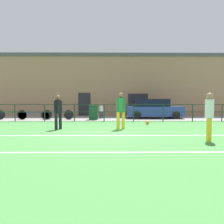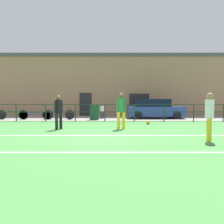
{
  "view_description": "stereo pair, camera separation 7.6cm",
  "coord_description": "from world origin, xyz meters",
  "px_view_note": "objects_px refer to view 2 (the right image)",
  "views": [
    {
      "loc": [
        0.4,
        -8.41,
        1.39
      ],
      "look_at": [
        0.52,
        4.28,
        0.72
      ],
      "focal_mm": 34.32,
      "sensor_mm": 36.0,
      "label": 1
    },
    {
      "loc": [
        0.48,
        -8.41,
        1.39
      ],
      "look_at": [
        0.52,
        4.28,
        0.72
      ],
      "focal_mm": 34.32,
      "sensor_mm": 36.0,
      "label": 2
    }
  ],
  "objects_px": {
    "bicycle_parked_2": "(58,115)",
    "trash_bin_0": "(94,112)",
    "soccer_ball_match": "(147,122)",
    "bicycle_parked_3": "(12,115)",
    "player_goalkeeper": "(58,110)",
    "bicycle_parked_1": "(34,115)",
    "player_winger": "(120,109)",
    "parked_car_red": "(154,109)",
    "player_striker": "(209,114)",
    "spectator_child": "(102,110)"
  },
  "relations": [
    {
      "from": "trash_bin_0",
      "to": "spectator_child",
      "type": "bearing_deg",
      "value": 63.98
    },
    {
      "from": "player_winger",
      "to": "parked_car_red",
      "type": "height_order",
      "value": "player_winger"
    },
    {
      "from": "spectator_child",
      "to": "bicycle_parked_1",
      "type": "relative_size",
      "value": 0.5
    },
    {
      "from": "bicycle_parked_3",
      "to": "parked_car_red",
      "type": "bearing_deg",
      "value": 6.49
    },
    {
      "from": "player_winger",
      "to": "bicycle_parked_3",
      "type": "relative_size",
      "value": 0.79
    },
    {
      "from": "soccer_ball_match",
      "to": "spectator_child",
      "type": "xyz_separation_m",
      "value": [
        -2.88,
        4.03,
        0.55
      ]
    },
    {
      "from": "bicycle_parked_2",
      "to": "bicycle_parked_3",
      "type": "bearing_deg",
      "value": -180.0
    },
    {
      "from": "soccer_ball_match",
      "to": "trash_bin_0",
      "type": "distance_m",
      "value": 4.53
    },
    {
      "from": "player_goalkeeper",
      "to": "soccer_ball_match",
      "type": "distance_m",
      "value": 5.28
    },
    {
      "from": "player_winger",
      "to": "bicycle_parked_1",
      "type": "bearing_deg",
      "value": 121.59
    },
    {
      "from": "player_striker",
      "to": "bicycle_parked_1",
      "type": "relative_size",
      "value": 0.74
    },
    {
      "from": "parked_car_red",
      "to": "trash_bin_0",
      "type": "relative_size",
      "value": 4.13
    },
    {
      "from": "soccer_ball_match",
      "to": "bicycle_parked_3",
      "type": "distance_m",
      "value": 9.92
    },
    {
      "from": "soccer_ball_match",
      "to": "trash_bin_0",
      "type": "xyz_separation_m",
      "value": [
        -3.4,
        2.97,
        0.43
      ]
    },
    {
      "from": "player_winger",
      "to": "bicycle_parked_1",
      "type": "relative_size",
      "value": 0.79
    },
    {
      "from": "spectator_child",
      "to": "bicycle_parked_2",
      "type": "relative_size",
      "value": 0.5
    },
    {
      "from": "player_goalkeeper",
      "to": "player_winger",
      "type": "distance_m",
      "value": 3.02
    },
    {
      "from": "bicycle_parked_2",
      "to": "parked_car_red",
      "type": "bearing_deg",
      "value": 9.51
    },
    {
      "from": "parked_car_red",
      "to": "bicycle_parked_3",
      "type": "distance_m",
      "value": 10.72
    },
    {
      "from": "bicycle_parked_3",
      "to": "player_goalkeeper",
      "type": "bearing_deg",
      "value": -48.45
    },
    {
      "from": "parked_car_red",
      "to": "player_goalkeeper",
      "type": "bearing_deg",
      "value": -132.15
    },
    {
      "from": "player_winger",
      "to": "bicycle_parked_2",
      "type": "xyz_separation_m",
      "value": [
        -4.32,
        5.23,
        -0.63
      ]
    },
    {
      "from": "player_striker",
      "to": "trash_bin_0",
      "type": "distance_m",
      "value": 9.44
    },
    {
      "from": "player_goalkeeper",
      "to": "player_winger",
      "type": "relative_size",
      "value": 0.93
    },
    {
      "from": "player_goalkeeper",
      "to": "bicycle_parked_2",
      "type": "relative_size",
      "value": 0.74
    },
    {
      "from": "player_winger",
      "to": "bicycle_parked_3",
      "type": "distance_m",
      "value": 9.37
    },
    {
      "from": "player_goalkeeper",
      "to": "soccer_ball_match",
      "type": "xyz_separation_m",
      "value": [
        4.7,
        2.26,
        -0.83
      ]
    },
    {
      "from": "player_winger",
      "to": "parked_car_red",
      "type": "xyz_separation_m",
      "value": [
        2.91,
        6.44,
        -0.27
      ]
    },
    {
      "from": "bicycle_parked_3",
      "to": "trash_bin_0",
      "type": "height_order",
      "value": "trash_bin_0"
    },
    {
      "from": "bicycle_parked_3",
      "to": "player_winger",
      "type": "bearing_deg",
      "value": -34.05
    },
    {
      "from": "player_striker",
      "to": "bicycle_parked_1",
      "type": "bearing_deg",
      "value": 65.44
    },
    {
      "from": "bicycle_parked_2",
      "to": "trash_bin_0",
      "type": "xyz_separation_m",
      "value": [
        2.6,
        -0.11,
        0.16
      ]
    },
    {
      "from": "bicycle_parked_1",
      "to": "bicycle_parked_3",
      "type": "bearing_deg",
      "value": 180.0
    },
    {
      "from": "player_winger",
      "to": "soccer_ball_match",
      "type": "height_order",
      "value": "player_winger"
    },
    {
      "from": "player_winger",
      "to": "bicycle_parked_3",
      "type": "xyz_separation_m",
      "value": [
        -7.74,
        5.23,
        -0.63
      ]
    },
    {
      "from": "bicycle_parked_2",
      "to": "bicycle_parked_3",
      "type": "distance_m",
      "value": 3.42
    },
    {
      "from": "player_goalkeeper",
      "to": "player_striker",
      "type": "relative_size",
      "value": 1.0
    },
    {
      "from": "bicycle_parked_2",
      "to": "soccer_ball_match",
      "type": "bearing_deg",
      "value": -27.11
    },
    {
      "from": "soccer_ball_match",
      "to": "bicycle_parked_3",
      "type": "relative_size",
      "value": 0.1
    },
    {
      "from": "parked_car_red",
      "to": "bicycle_parked_2",
      "type": "height_order",
      "value": "parked_car_red"
    },
    {
      "from": "bicycle_parked_2",
      "to": "trash_bin_0",
      "type": "height_order",
      "value": "trash_bin_0"
    },
    {
      "from": "parked_car_red",
      "to": "spectator_child",
      "type": "bearing_deg",
      "value": -176.39
    },
    {
      "from": "trash_bin_0",
      "to": "soccer_ball_match",
      "type": "bearing_deg",
      "value": -41.1
    },
    {
      "from": "player_striker",
      "to": "bicycle_parked_2",
      "type": "bearing_deg",
      "value": 59.16
    },
    {
      "from": "parked_car_red",
      "to": "bicycle_parked_2",
      "type": "distance_m",
      "value": 7.34
    },
    {
      "from": "soccer_ball_match",
      "to": "bicycle_parked_1",
      "type": "bearing_deg",
      "value": 158.43
    },
    {
      "from": "player_striker",
      "to": "bicycle_parked_3",
      "type": "bearing_deg",
      "value": 70.21
    },
    {
      "from": "spectator_child",
      "to": "trash_bin_0",
      "type": "xyz_separation_m",
      "value": [
        -0.52,
        -1.06,
        -0.12
      ]
    },
    {
      "from": "bicycle_parked_1",
      "to": "bicycle_parked_2",
      "type": "height_order",
      "value": "bicycle_parked_2"
    },
    {
      "from": "soccer_ball_match",
      "to": "bicycle_parked_3",
      "type": "height_order",
      "value": "bicycle_parked_3"
    }
  ]
}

